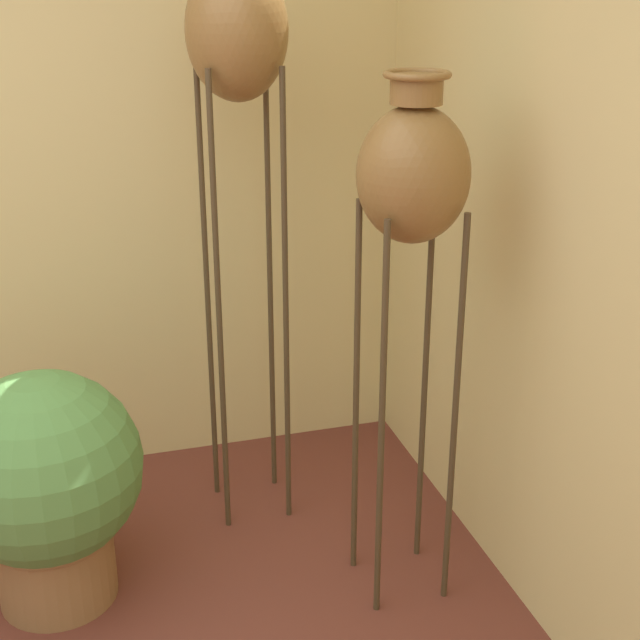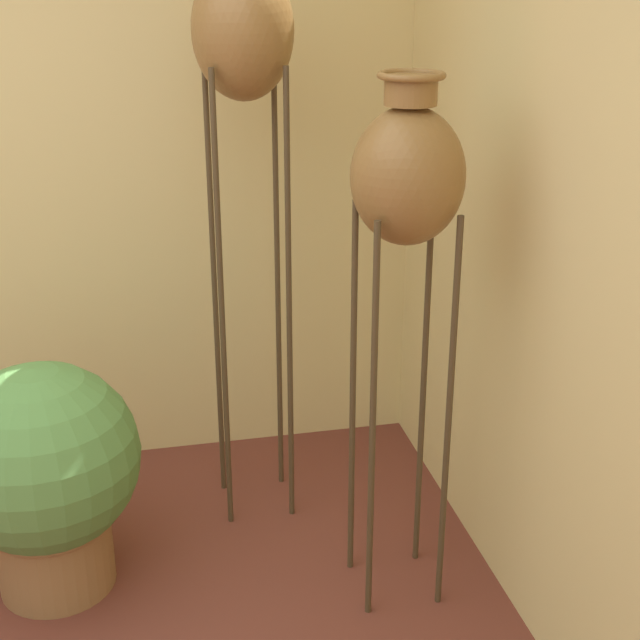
# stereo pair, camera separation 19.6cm
# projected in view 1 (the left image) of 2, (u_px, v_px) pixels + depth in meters

# --- Properties ---
(vase_stand_tall) EXTENTS (0.33, 0.33, 2.07)m
(vase_stand_tall) POSITION_uv_depth(u_px,v_px,m) (237.00, 42.00, 2.84)
(vase_stand_tall) COLOR #473823
(vase_stand_tall) RESTS_ON ground_plane
(vase_stand_medium) EXTENTS (0.33, 0.33, 1.69)m
(vase_stand_medium) POSITION_uv_depth(u_px,v_px,m) (413.00, 183.00, 2.54)
(vase_stand_medium) COLOR #473823
(vase_stand_medium) RESTS_ON ground_plane
(potted_plant) EXTENTS (0.62, 0.62, 0.80)m
(potted_plant) POSITION_uv_depth(u_px,v_px,m) (46.00, 481.00, 2.81)
(potted_plant) COLOR olive
(potted_plant) RESTS_ON ground_plane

